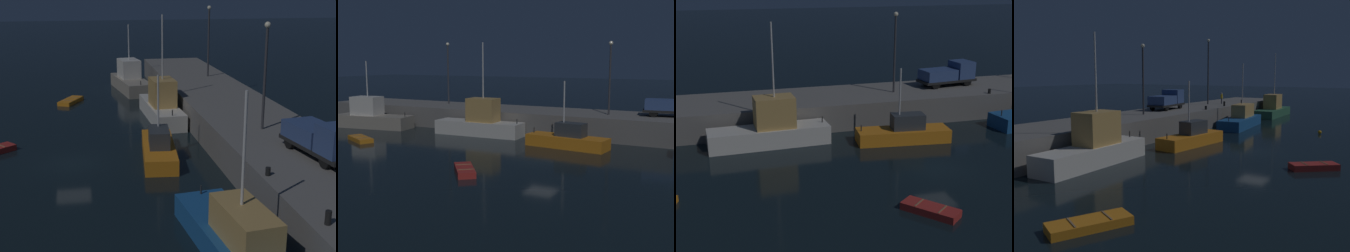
% 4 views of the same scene
% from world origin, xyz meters
% --- Properties ---
extents(ground_plane, '(320.00, 320.00, 0.00)m').
position_xyz_m(ground_plane, '(0.00, 0.00, 0.00)').
color(ground_plane, black).
extents(pier_quay, '(70.36, 7.75, 2.42)m').
position_xyz_m(pier_quay, '(0.00, 14.11, 1.21)').
color(pier_quay, slate).
rests_on(pier_quay, ground).
extents(fishing_boat_orange, '(7.93, 3.11, 6.21)m').
position_xyz_m(fishing_boat_orange, '(-0.08, 6.37, 0.80)').
color(fishing_boat_orange, orange).
rests_on(fishing_boat_orange, ground).
extents(fishing_trawler_green, '(9.92, 3.01, 9.95)m').
position_xyz_m(fishing_trawler_green, '(-10.87, 8.49, 1.39)').
color(fishing_trawler_green, silver).
rests_on(fishing_trawler_green, ground).
extents(dinghy_orange_near, '(3.14, 3.45, 0.50)m').
position_xyz_m(dinghy_orange_near, '(-3.43, -5.98, 0.23)').
color(dinghy_orange_near, '#B22823').
rests_on(dinghy_orange_near, ground).
extents(lamp_post_east, '(0.44, 0.44, 7.63)m').
position_xyz_m(lamp_post_east, '(1.78, 13.66, 6.90)').
color(lamp_post_east, '#38383D').
rests_on(lamp_post_east, pier_quay).
extents(utility_truck, '(6.10, 2.97, 2.41)m').
position_xyz_m(utility_truck, '(8.25, 14.94, 3.62)').
color(utility_truck, black).
rests_on(utility_truck, pier_quay).
extents(bollard_west, '(0.28, 0.28, 0.46)m').
position_xyz_m(bollard_west, '(10.42, 10.63, 2.65)').
color(bollard_west, black).
rests_on(bollard_west, pier_quay).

